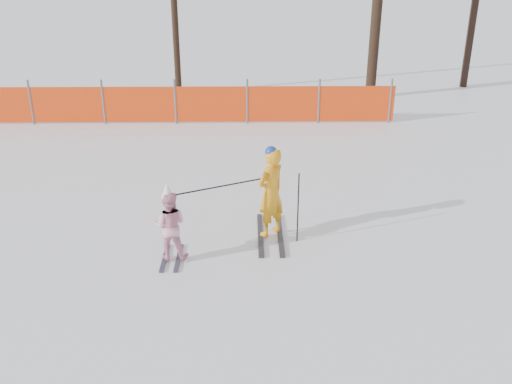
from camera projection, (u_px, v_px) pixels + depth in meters
ground at (256, 262)px, 9.07m from camera, size 120.00×120.00×0.00m
adult at (271, 193)px, 9.57m from camera, size 0.67×1.56×1.64m
child at (170, 225)px, 8.93m from camera, size 0.57×0.87×1.33m
ski_poles at (256, 196)px, 9.26m from camera, size 1.97×0.68×1.24m
safety_fence at (105, 104)px, 15.83m from camera, size 16.15×0.06×1.25m
tree_trunks at (362, 1)px, 18.13m from camera, size 10.22×1.79×6.14m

